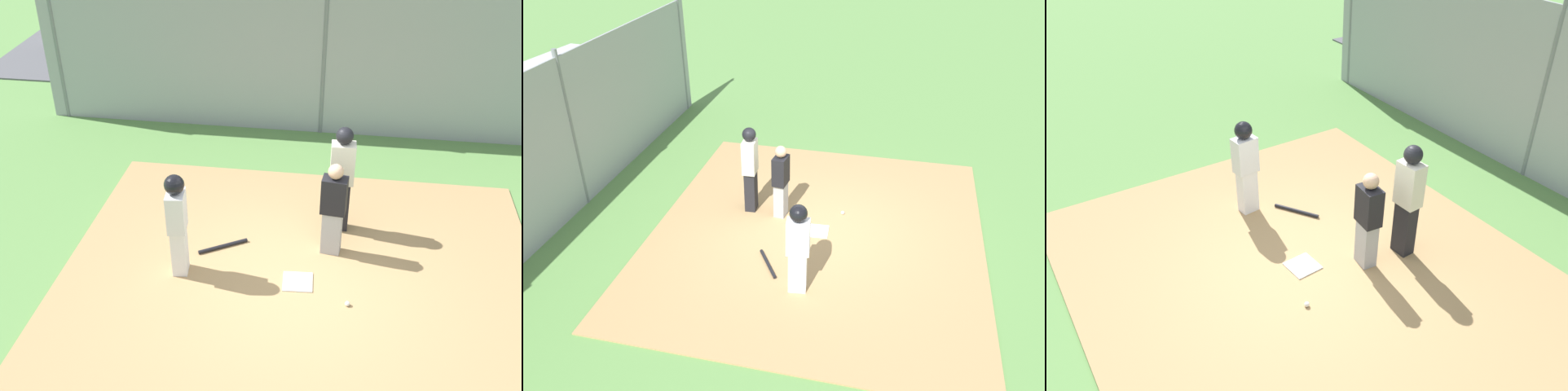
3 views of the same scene
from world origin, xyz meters
TOP-DOWN VIEW (x-y plane):
  - ground_plane at (0.00, 0.00)m, footprint 140.00×140.00m
  - dirt_infield at (0.00, 0.00)m, footprint 7.20×6.40m
  - home_plate at (0.00, 0.00)m, footprint 0.47×0.47m
  - catcher at (-0.44, -0.85)m, footprint 0.41×0.30m
  - umpire at (-0.53, -1.51)m, footprint 0.39×0.28m
  - runner at (1.79, -0.02)m, footprint 0.30×0.41m
  - baseball_bat at (1.27, -0.68)m, footprint 0.73×0.49m
  - baseball at (-0.75, 0.41)m, footprint 0.07×0.07m
  - backstop_fence at (0.00, -5.10)m, footprint 12.00×0.10m
  - parked_car_silver at (5.70, -10.11)m, footprint 4.39×2.30m

SIDE VIEW (x-z plane):
  - ground_plane at x=0.00m, z-range 0.00..0.00m
  - dirt_infield at x=0.00m, z-range 0.00..0.03m
  - home_plate at x=0.00m, z-range 0.03..0.05m
  - baseball_bat at x=1.27m, z-range 0.03..0.09m
  - baseball at x=-0.75m, z-range 0.03..0.10m
  - parked_car_silver at x=5.70m, z-range -0.03..1.25m
  - catcher at x=-0.44m, z-range 0.06..1.63m
  - runner at x=1.79m, z-range 0.15..1.84m
  - umpire at x=-0.53m, z-range 0.09..1.95m
  - backstop_fence at x=0.00m, z-range -0.07..3.28m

